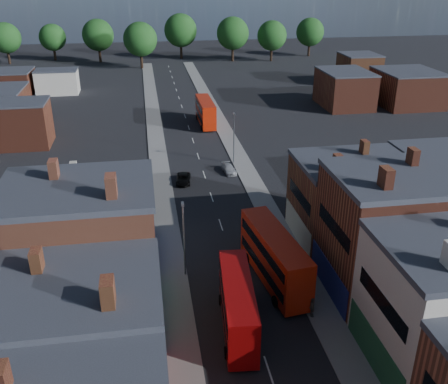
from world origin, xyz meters
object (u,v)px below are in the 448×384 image
object	(u,v)px
bus_0	(238,305)
ped_3	(312,307)
car_2	(183,179)
car_3	(229,169)
bus_1	(274,256)
bus_2	(206,112)

from	to	relation	value
bus_0	ped_3	size ratio (longest dim) A/B	5.80
car_2	ped_3	world-z (taller)	ped_3
car_3	ped_3	distance (m)	34.66
bus_0	ped_3	bearing A→B (deg)	8.65
ped_3	bus_1	bearing A→B (deg)	28.95
bus_0	car_2	world-z (taller)	bus_0
bus_1	bus_2	xyz separation A→B (m)	(0.15, 53.82, -0.21)
bus_0	car_2	xyz separation A→B (m)	(-1.85, 32.29, -1.90)
bus_1	bus_0	bearing A→B (deg)	-134.69
bus_0	bus_1	bearing A→B (deg)	58.16
bus_0	ped_3	world-z (taller)	bus_0
bus_0	bus_1	world-z (taller)	bus_1
bus_0	car_3	bearing A→B (deg)	86.54
bus_0	car_3	size ratio (longest dim) A/B	2.75
bus_2	bus_1	bearing A→B (deg)	-90.79
bus_1	car_2	bearing A→B (deg)	96.82
bus_1	bus_2	distance (m)	53.82
car_2	car_3	size ratio (longest dim) A/B	1.09
bus_1	ped_3	distance (m)	6.58
car_2	car_3	xyz separation A→B (m)	(7.15, 2.75, -0.03)
bus_0	bus_1	distance (m)	8.07
bus_0	bus_2	world-z (taller)	bus_2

